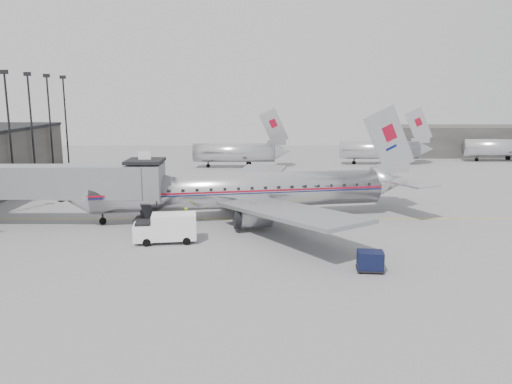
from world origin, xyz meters
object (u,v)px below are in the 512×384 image
baggage_cart_navy (370,261)px  baggage_cart_white (324,220)px  service_van (166,228)px  ramp_worker (187,217)px  airliner (247,190)px

baggage_cart_navy → baggage_cart_white: 11.54m
service_van → ramp_worker: 5.35m
service_van → baggage_cart_white: size_ratio=2.47×
airliner → baggage_cart_white: 8.71m
airliner → ramp_worker: 6.89m
baggage_cart_white → ramp_worker: bearing=168.2°
service_van → baggage_cart_navy: service_van is taller
service_van → baggage_cart_navy: 17.36m
airliner → baggage_cart_white: bearing=-40.9°
service_van → ramp_worker: service_van is taller
service_van → baggage_cart_navy: size_ratio=2.69×
airliner → ramp_worker: size_ratio=19.20×
baggage_cart_white → service_van: bearing=-170.7°
airliner → ramp_worker: (-5.72, -3.31, -1.95)m
airliner → baggage_cart_white: size_ratio=16.27×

